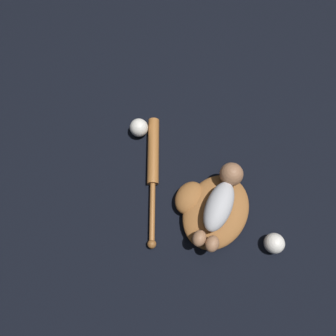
% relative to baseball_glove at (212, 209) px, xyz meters
% --- Properties ---
extents(ground_plane, '(6.00, 6.00, 0.00)m').
position_rel_baseball_glove_xyz_m(ground_plane, '(0.00, 0.00, -0.04)').
color(ground_plane, black).
extents(baseball_glove, '(0.33, 0.31, 0.07)m').
position_rel_baseball_glove_xyz_m(baseball_glove, '(0.00, 0.00, 0.00)').
color(baseball_glove, '#935B2D').
rests_on(baseball_glove, ground).
extents(baby_figure, '(0.35, 0.11, 0.09)m').
position_rel_baseball_glove_xyz_m(baby_figure, '(0.02, -0.02, 0.08)').
color(baby_figure, '#B2B2B7').
rests_on(baby_figure, baseball_glove).
extents(baseball_bat, '(0.51, 0.27, 0.05)m').
position_rel_baseball_glove_xyz_m(baseball_bat, '(0.08, 0.30, -0.01)').
color(baseball_bat, '#9E602D').
rests_on(baseball_bat, ground).
extents(baseball, '(0.08, 0.08, 0.08)m').
position_rel_baseball_glove_xyz_m(baseball, '(0.20, 0.42, 0.00)').
color(baseball, white).
rests_on(baseball, ground).
extents(baseball_spare, '(0.08, 0.08, 0.08)m').
position_rel_baseball_glove_xyz_m(baseball_spare, '(-0.02, -0.26, 0.00)').
color(baseball_spare, white).
rests_on(baseball_spare, ground).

